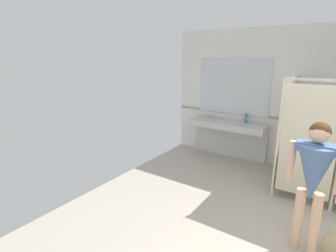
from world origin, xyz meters
The scene contains 5 objects.
wall_back_tile_band centered at (0.00, 3.00, 1.05)m, with size 6.85×0.01×0.06m, color #9E937F.
vanity_counter centered at (-2.05, 2.81, 0.64)m, with size 1.75×0.52×0.99m.
mirror_panel centered at (-2.05, 2.99, 1.66)m, with size 1.65×0.02×1.25m, color silver.
person_standing centered at (-0.11, 0.43, 1.02)m, with size 0.57×0.42×1.62m.
soap_dispenser centered at (-1.66, 2.88, 0.98)m, with size 0.07×0.07×0.22m.
Camera 1 is at (0.01, -2.70, 2.29)m, focal length 27.32 mm.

